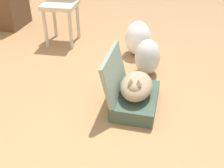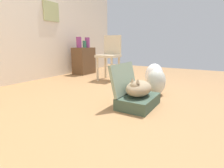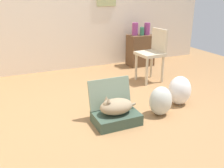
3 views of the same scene
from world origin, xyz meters
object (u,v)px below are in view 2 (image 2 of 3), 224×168
at_px(cat, 138,88).
at_px(plastic_bag_white, 156,82).
at_px(vase_tall, 79,42).
at_px(vase_round, 84,44).
at_px(side_table, 84,61).
at_px(chair, 110,55).
at_px(plastic_bag_clear, 154,76).
at_px(vase_short, 87,43).
at_px(suitcase_base, 138,101).

bearing_deg(cat, plastic_bag_white, -1.83).
bearing_deg(vase_tall, vase_round, -25.56).
xyz_separation_m(side_table, chair, (-0.31, -0.97, 0.20)).
bearing_deg(vase_round, vase_tall, 154.44).
xyz_separation_m(vase_round, chair, (-0.31, -0.94, -0.22)).
distance_m(plastic_bag_clear, vase_short, 2.16).
bearing_deg(plastic_bag_clear, vase_round, 75.56).
xyz_separation_m(plastic_bag_white, vase_short, (1.07, 2.15, 0.59)).
xyz_separation_m(cat, chair, (1.26, 1.18, 0.29)).
height_order(cat, vase_tall, vase_tall).
distance_m(plastic_bag_white, vase_round, 2.40).
height_order(cat, vase_short, vase_short).
height_order(vase_tall, vase_short, vase_tall).
distance_m(vase_short, chair, 1.08).
distance_m(cat, plastic_bag_clear, 1.08).
bearing_deg(suitcase_base, chair, 43.31).
bearing_deg(vase_short, vase_tall, 169.60).
relative_size(plastic_bag_white, side_table, 0.59).
xyz_separation_m(side_table, vase_short, (0.13, -0.02, 0.45)).
distance_m(vase_tall, chair, 1.05).
bearing_deg(vase_tall, vase_short, -10.40).
xyz_separation_m(suitcase_base, vase_short, (1.70, 2.13, 0.72)).
bearing_deg(side_table, vase_round, -90.00).
height_order(suitcase_base, vase_round, vase_round).
height_order(suitcase_base, plastic_bag_white, plastic_bag_white).
height_order(suitcase_base, side_table, side_table).
relative_size(cat, vase_short, 1.99).
bearing_deg(chair, vase_short, 151.16).
height_order(vase_tall, vase_round, vase_tall).
height_order(cat, vase_round, vase_round).
bearing_deg(cat, plastic_bag_clear, 8.18).
bearing_deg(vase_short, suitcase_base, -128.57).
distance_m(suitcase_base, cat, 0.16).
height_order(suitcase_base, vase_short, vase_short).
bearing_deg(suitcase_base, plastic_bag_clear, 8.25).
relative_size(suitcase_base, chair, 0.60).
xyz_separation_m(cat, vase_round, (1.58, 2.12, 0.51)).
distance_m(suitcase_base, plastic_bag_white, 0.64).
xyz_separation_m(suitcase_base, chair, (1.25, 1.18, 0.46)).
distance_m(cat, vase_tall, 2.67).
height_order(cat, plastic_bag_white, plastic_bag_white).
bearing_deg(cat, vase_short, 51.30).
bearing_deg(cat, vase_tall, 56.47).
relative_size(vase_tall, vase_short, 1.03).
xyz_separation_m(cat, side_table, (1.58, 2.15, 0.10)).
bearing_deg(suitcase_base, side_table, 53.96).
xyz_separation_m(plastic_bag_clear, vase_tall, (0.37, 2.03, 0.58)).
xyz_separation_m(plastic_bag_clear, side_table, (0.51, 2.00, 0.12)).
bearing_deg(plastic_bag_white, vase_round, 66.19).
height_order(plastic_bag_white, chair, chair).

